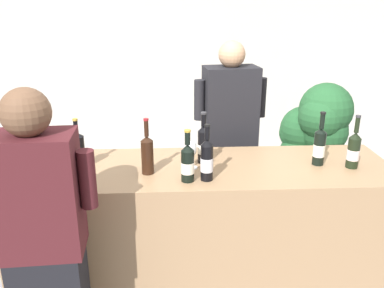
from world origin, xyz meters
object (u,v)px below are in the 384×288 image
(wine_bottle_2, at_px, (147,153))
(wine_bottle_7, at_px, (207,160))
(wine_bottle_4, at_px, (203,144))
(person_server, at_px, (229,154))
(person_guest, at_px, (46,257))
(potted_shrub, at_px, (313,137))
(wine_bottle_5, at_px, (78,150))
(wine_glass, at_px, (191,150))
(wine_bottle_1, at_px, (354,150))
(wine_bottle_0, at_px, (319,146))
(wine_bottle_6, at_px, (44,156))
(wine_bottle_3, at_px, (188,163))

(wine_bottle_2, height_order, wine_bottle_7, wine_bottle_2)
(wine_bottle_4, xyz_separation_m, person_server, (0.25, 0.60, -0.30))
(wine_bottle_2, bearing_deg, wine_bottle_4, 24.34)
(person_guest, xyz_separation_m, potted_shrub, (1.86, 1.61, 0.04))
(wine_bottle_5, xyz_separation_m, wine_glass, (0.69, -0.04, 0.00))
(wine_bottle_1, bearing_deg, wine_bottle_0, 163.19)
(wine_bottle_5, bearing_deg, wine_bottle_6, -146.97)
(wine_bottle_6, bearing_deg, wine_bottle_7, -6.33)
(wine_bottle_0, xyz_separation_m, person_server, (-0.47, 0.67, -0.30))
(wine_bottle_1, height_order, wine_bottle_4, wine_bottle_1)
(wine_bottle_6, height_order, potted_shrub, wine_bottle_6)
(wine_bottle_1, xyz_separation_m, wine_bottle_3, (-1.02, -0.15, -0.00))
(wine_bottle_6, relative_size, wine_glass, 2.04)
(wine_bottle_5, distance_m, person_guest, 0.71)
(wine_bottle_5, xyz_separation_m, person_guest, (-0.05, -0.63, -0.32))
(wine_bottle_2, bearing_deg, wine_bottle_3, -27.21)
(wine_bottle_6, bearing_deg, wine_bottle_3, -7.93)
(person_guest, bearing_deg, potted_shrub, 40.87)
(person_guest, bearing_deg, wine_bottle_3, 29.76)
(wine_bottle_4, bearing_deg, person_server, 67.26)
(wine_bottle_3, distance_m, person_guest, 0.87)
(wine_bottle_3, distance_m, potted_shrub, 1.69)
(wine_bottle_3, bearing_deg, wine_bottle_7, 5.84)
(wine_bottle_3, bearing_deg, wine_bottle_1, 8.20)
(wine_bottle_7, bearing_deg, wine_bottle_0, 15.13)
(wine_bottle_0, bearing_deg, wine_bottle_1, -16.81)
(wine_bottle_7, bearing_deg, wine_bottle_3, -174.16)
(wine_bottle_7, distance_m, potted_shrub, 1.61)
(wine_bottle_1, distance_m, person_server, 1.02)
(wine_bottle_7, distance_m, wine_glass, 0.19)
(wine_bottle_0, bearing_deg, wine_bottle_3, -166.07)
(wine_bottle_7, relative_size, person_server, 0.19)
(wine_bottle_4, bearing_deg, wine_bottle_6, -170.35)
(wine_bottle_5, bearing_deg, wine_bottle_2, -13.89)
(wine_bottle_3, xyz_separation_m, wine_bottle_6, (-0.83, 0.12, 0.01))
(wine_bottle_1, height_order, wine_bottle_6, wine_bottle_6)
(wine_bottle_0, distance_m, wine_bottle_5, 1.49)
(wine_bottle_3, height_order, wine_bottle_4, wine_bottle_4)
(potted_shrub, bearing_deg, wine_bottle_2, -141.92)
(wine_bottle_0, distance_m, wine_bottle_2, 1.06)
(wine_bottle_7, xyz_separation_m, person_guest, (-0.82, -0.42, -0.33))
(wine_bottle_0, height_order, wine_bottle_7, wine_bottle_0)
(potted_shrub, bearing_deg, person_guest, -139.13)
(wine_bottle_5, distance_m, wine_bottle_6, 0.20)
(wine_glass, bearing_deg, wine_bottle_5, 176.77)
(wine_bottle_1, relative_size, wine_bottle_2, 0.98)
(wine_bottle_4, xyz_separation_m, wine_bottle_7, (-0.00, -0.26, -0.00))
(wine_bottle_1, xyz_separation_m, wine_bottle_2, (-1.25, -0.03, 0.01))
(wine_bottle_5, height_order, person_guest, person_guest)
(wine_bottle_2, distance_m, person_server, 1.01)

